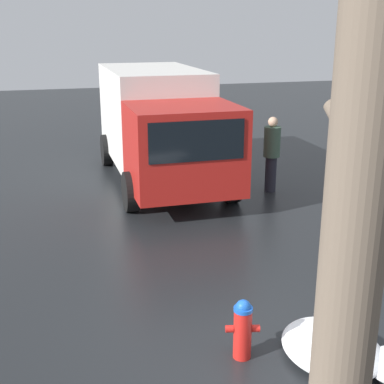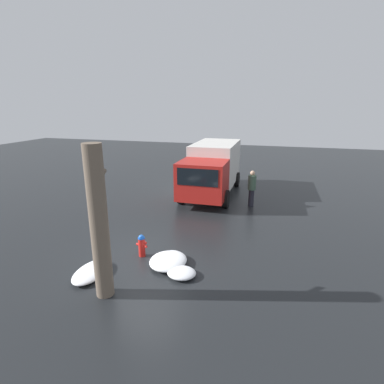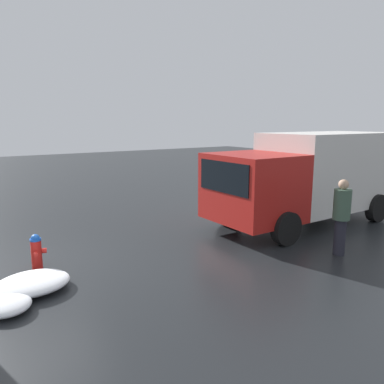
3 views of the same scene
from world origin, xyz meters
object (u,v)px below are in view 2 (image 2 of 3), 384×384
Objects in this scene: delivery_truck at (212,167)px; pedestrian at (252,187)px; fire_hydrant at (142,245)px; tree_trunk at (99,224)px.

pedestrian is (-1.71, -2.40, -0.53)m from delivery_truck.
delivery_truck reaches higher than fire_hydrant.
fire_hydrant is 0.19× the size of tree_trunk.
pedestrian is at bearing -12.80° from fire_hydrant.
delivery_truck is at bearing -4.49° from tree_trunk.
tree_trunk is at bearing 85.46° from delivery_truck.
fire_hydrant is 2.82m from tree_trunk.
tree_trunk is 0.64× the size of delivery_truck.
delivery_truck is at bearing 8.34° from fire_hydrant.
pedestrian reaches higher than fire_hydrant.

